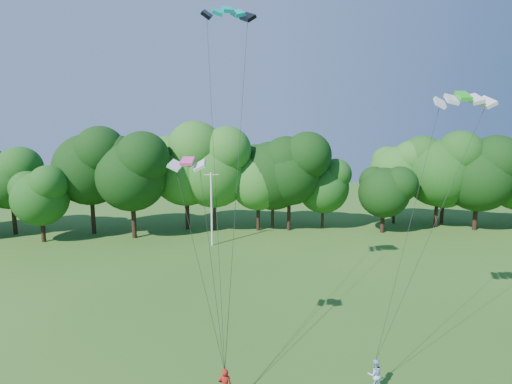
{
  "coord_description": "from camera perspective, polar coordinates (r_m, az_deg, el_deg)",
  "views": [
    {
      "loc": [
        -2.48,
        -13.74,
        13.02
      ],
      "look_at": [
        0.05,
        13.0,
        8.72
      ],
      "focal_mm": 28.0,
      "sensor_mm": 36.0,
      "label": 1
    }
  ],
  "objects": [
    {
      "name": "utility_pole",
      "position": [
        44.57,
        -6.37,
        -2.35
      ],
      "size": [
        1.64,
        0.21,
        8.22
      ],
      "rotation": [
        0.0,
        0.0,
        0.07
      ],
      "color": "silver",
      "rests_on": "ground"
    },
    {
      "name": "kite_flyer_right",
      "position": [
        22.83,
        16.6,
        -23.68
      ],
      "size": [
        0.79,
        0.62,
        1.6
      ],
      "primitive_type": "imported",
      "rotation": [
        0.0,
        0.0,
        3.15
      ],
      "color": "#A7C4E8",
      "rests_on": "ground"
    },
    {
      "name": "kite_teal",
      "position": [
        27.12,
        -4.12,
        24.58
      ],
      "size": [
        3.33,
        1.79,
        0.76
      ],
      "rotation": [
        0.0,
        0.0,
        0.13
      ],
      "color": "#04938F",
      "rests_on": "ground"
    },
    {
      "name": "kite_green",
      "position": [
        24.83,
        27.49,
        12.09
      ],
      "size": [
        3.17,
        1.98,
        0.64
      ],
      "rotation": [
        0.0,
        0.0,
        -0.24
      ],
      "color": "green",
      "rests_on": "ground"
    },
    {
      "name": "kite_pink",
      "position": [
        19.59,
        -9.78,
        4.38
      ],
      "size": [
        1.88,
        1.09,
        0.39
      ],
      "rotation": [
        0.0,
        0.0,
        -0.13
      ],
      "color": "#EB418E",
      "rests_on": "ground"
    },
    {
      "name": "tree_back_center",
      "position": [
        51.11,
        2.44,
        4.37
      ],
      "size": [
        9.71,
        9.71,
        14.13
      ],
      "color": "black",
      "rests_on": "ground"
    },
    {
      "name": "tree_back_east",
      "position": [
        60.01,
        25.34,
        1.94
      ],
      "size": [
        7.11,
        7.11,
        10.35
      ],
      "color": "#3A2017",
      "rests_on": "ground"
    }
  ]
}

